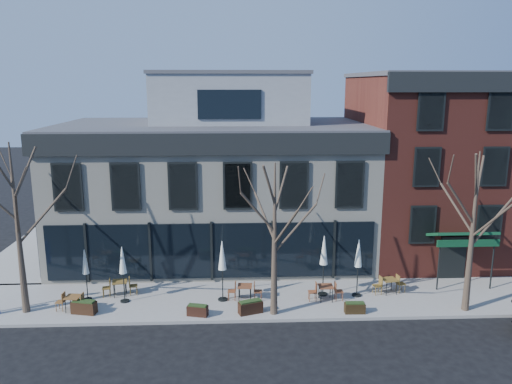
{
  "coord_description": "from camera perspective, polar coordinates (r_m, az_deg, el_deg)",
  "views": [
    {
      "loc": [
        1.25,
        -25.13,
        10.55
      ],
      "look_at": [
        2.43,
        2.0,
        4.61
      ],
      "focal_mm": 35.0,
      "sensor_mm": 36.0,
      "label": 1
    }
  ],
  "objects": [
    {
      "name": "corner_building",
      "position": [
        30.77,
        -4.64,
        1.39
      ],
      "size": [
        18.39,
        10.39,
        11.1
      ],
      "color": "beige",
      "rests_on": "ground"
    },
    {
      "name": "planter_1",
      "position": [
        23.53,
        -6.7,
        -13.27
      ],
      "size": [
        1.0,
        0.59,
        0.53
      ],
      "color": "black",
      "rests_on": "sidewalk_front"
    },
    {
      "name": "cafe_set_1",
      "position": [
        26.21,
        -15.29,
        -10.37
      ],
      "size": [
        1.79,
        0.81,
        0.92
      ],
      "color": "brown",
      "rests_on": "sidewalk_front"
    },
    {
      "name": "tree_right",
      "position": [
        24.68,
        23.54,
        -4.06
      ],
      "size": [
        3.72,
        3.77,
        7.48
      ],
      "color": "#382B21",
      "rests_on": "sidewalk_front"
    },
    {
      "name": "sidewalk_side",
      "position": [
        35.14,
        -23.34,
        -6.04
      ],
      "size": [
        4.5,
        12.0,
        0.15
      ],
      "primitive_type": "cube",
      "color": "gray",
      "rests_on": "ground"
    },
    {
      "name": "cafe_set_4",
      "position": [
        25.02,
        7.97,
        -11.16
      ],
      "size": [
        1.75,
        0.71,
        0.92
      ],
      "color": "brown",
      "rests_on": "sidewalk_front"
    },
    {
      "name": "sidewalk_front",
      "position": [
        25.33,
        2.31,
        -12.09
      ],
      "size": [
        33.5,
        4.7,
        0.15
      ],
      "primitive_type": "cube",
      "color": "gray",
      "rests_on": "ground"
    },
    {
      "name": "umbrella_1",
      "position": [
        24.91,
        -15.0,
        -7.87
      ],
      "size": [
        0.45,
        0.45,
        2.79
      ],
      "color": "black",
      "rests_on": "sidewalk_front"
    },
    {
      "name": "planter_2",
      "position": [
        23.59,
        -0.64,
        -12.98
      ],
      "size": [
        1.19,
        0.79,
        0.62
      ],
      "color": "black",
      "rests_on": "sidewalk_front"
    },
    {
      "name": "planter_3",
      "position": [
        24.06,
        11.22,
        -12.83
      ],
      "size": [
        0.95,
        0.4,
        0.53
      ],
      "color": "black",
      "rests_on": "sidewalk_front"
    },
    {
      "name": "umbrella_0",
      "position": [
        25.71,
        -18.93,
        -7.84
      ],
      "size": [
        0.41,
        0.41,
        2.58
      ],
      "color": "black",
      "rests_on": "sidewalk_front"
    },
    {
      "name": "tree_mid",
      "position": [
        22.34,
        2.16,
        -5.27
      ],
      "size": [
        3.5,
        3.55,
        7.04
      ],
      "color": "#382B21",
      "rests_on": "sidewalk_front"
    },
    {
      "name": "tree_corner",
      "position": [
        24.8,
        -25.56,
        -3.62
      ],
      "size": [
        3.93,
        3.98,
        7.92
      ],
      "color": "#382B21",
      "rests_on": "sidewalk_front"
    },
    {
      "name": "cafe_set_0",
      "position": [
        25.22,
        -20.16,
        -11.7
      ],
      "size": [
        1.7,
        0.74,
        0.88
      ],
      "color": "brown",
      "rests_on": "sidewalk_front"
    },
    {
      "name": "umbrella_2",
      "position": [
        24.26,
        -3.88,
        -7.63
      ],
      "size": [
        0.48,
        0.48,
        3.02
      ],
      "color": "black",
      "rests_on": "sidewalk_front"
    },
    {
      "name": "cafe_set_3",
      "position": [
        24.85,
        -1.28,
        -11.22
      ],
      "size": [
        1.74,
        0.74,
        0.91
      ],
      "color": "brown",
      "rests_on": "sidewalk_front"
    },
    {
      "name": "umbrella_4",
      "position": [
        25.2,
        11.62,
        -7.22
      ],
      "size": [
        0.47,
        0.47,
        2.94
      ],
      "color": "black",
      "rests_on": "sidewalk_front"
    },
    {
      "name": "red_brick_building",
      "position": [
        32.69,
        18.63,
        3.05
      ],
      "size": [
        8.2,
        11.78,
        11.18
      ],
      "color": "maroon",
      "rests_on": "ground"
    },
    {
      "name": "ground",
      "position": [
        27.28,
        -5.01,
        -10.46
      ],
      "size": [
        120.0,
        120.0,
        0.0
      ],
      "primitive_type": "plane",
      "color": "black",
      "rests_on": "ground"
    },
    {
      "name": "planter_0",
      "position": [
        24.87,
        -19.06,
        -12.31
      ],
      "size": [
        1.2,
        0.68,
        0.63
      ],
      "color": "black",
      "rests_on": "sidewalk_front"
    },
    {
      "name": "cafe_set_5",
      "position": [
        26.46,
        14.97,
        -10.15
      ],
      "size": [
        1.77,
        0.8,
        0.91
      ],
      "color": "brown",
      "rests_on": "sidewalk_front"
    },
    {
      "name": "umbrella_3",
      "position": [
        25.0,
        7.76,
        -6.99
      ],
      "size": [
        0.49,
        0.49,
        3.08
      ],
      "color": "black",
      "rests_on": "sidewalk_front"
    }
  ]
}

